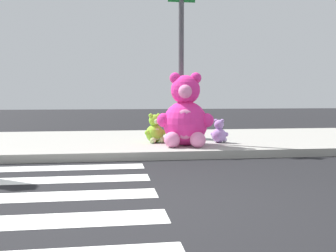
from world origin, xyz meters
The scene contains 8 objects.
ground_plane centered at (0.00, 0.00, 0.00)m, with size 60.00×60.00×0.00m, color black.
sidewalk centered at (0.00, 5.20, 0.07)m, with size 28.00×4.40×0.15m, color #9E9B93.
sign_pole centered at (1.00, 4.40, 1.85)m, with size 0.56×0.11×3.20m.
plush_pink_large centered at (0.98, 3.81, 0.72)m, with size 1.07×0.99×1.41m.
plush_lavender centered at (1.77, 4.21, 0.35)m, with size 0.34×0.35×0.49m.
plush_lime centered at (0.45, 4.39, 0.39)m, with size 0.45×0.42×0.60m.
plush_tan centered at (0.95, 5.31, 0.34)m, with size 0.34×0.35×0.47m.
plush_teal centered at (1.40, 4.97, 0.44)m, with size 0.51×0.52×0.73m.
Camera 1 is at (-0.47, -3.83, 1.11)m, focal length 43.13 mm.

